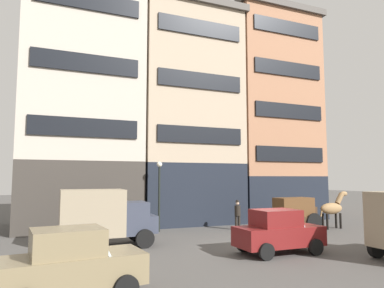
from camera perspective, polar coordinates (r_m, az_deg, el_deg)
ground_plane at (r=16.85m, az=11.83°, el=-16.18°), size 120.00×120.00×0.00m
building_far_left at (r=25.24m, az=-17.55°, el=6.17°), size 7.83×7.37×16.21m
building_center_left at (r=26.81m, az=-1.60°, el=4.65°), size 7.64×7.37×15.67m
building_center_right at (r=30.21m, az=11.38°, el=4.58°), size 7.55×7.37×16.68m
cargo_wagon at (r=22.26m, az=16.21°, el=-10.46°), size 2.95×1.59×1.98m
draft_horse at (r=24.20m, az=21.73°, el=-9.58°), size 2.35×0.65×2.30m
delivery_truck_near at (r=17.14m, az=-13.84°, el=-11.14°), size 4.39×2.20×2.62m
sedan_dark at (r=15.70m, az=13.72°, el=-13.56°), size 3.70×1.87×1.83m
sedan_parked_curb at (r=10.33m, az=-18.88°, el=-17.77°), size 3.84×2.16×1.83m
pedestrian_officer at (r=22.20m, az=7.36°, el=-11.07°), size 0.51×0.51×1.79m
streetlamp_curbside at (r=21.20m, az=-5.31°, el=-6.78°), size 0.32×0.32×4.12m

